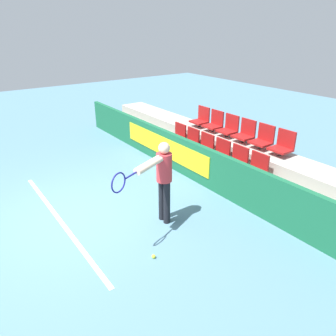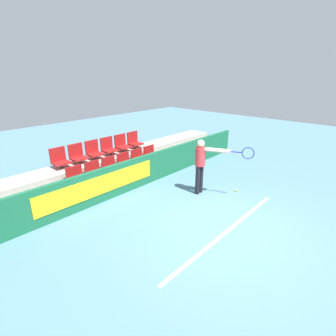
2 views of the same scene
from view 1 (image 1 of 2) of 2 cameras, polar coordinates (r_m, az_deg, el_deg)
name	(u,v)px [view 1 (image 1 of 2)]	position (r m, az deg, el deg)	size (l,w,h in m)	color
ground_plane	(72,217)	(6.79, -16.31, -8.16)	(30.00, 30.00, 0.00)	slate
court_baseline	(60,221)	(6.73, -18.26, -8.70)	(4.40, 0.08, 0.01)	white
barrier_wall	(192,160)	(7.93, 4.12, 1.37)	(10.93, 0.14, 0.94)	#19603D
bleacher_tier_front	(207,167)	(8.33, 6.87, 0.25)	(10.53, 0.85, 0.36)	#ADA89E
bleacher_tier_middle	(232,153)	(8.83, 11.04, 2.61)	(10.53, 0.85, 0.72)	#ADA89E
stadium_chair_0	(178,136)	(9.27, 1.69, 5.67)	(0.47, 0.40, 0.58)	#333333
stadium_chair_1	(190,141)	(8.85, 3.91, 4.74)	(0.47, 0.40, 0.58)	#333333
stadium_chair_2	(204,147)	(8.45, 6.34, 3.71)	(0.47, 0.40, 0.58)	#333333
stadium_chair_3	(220,153)	(8.06, 9.00, 2.57)	(0.47, 0.40, 0.58)	#333333
stadium_chair_4	(237,160)	(7.70, 11.90, 1.31)	(0.47, 0.40, 0.58)	#333333
stadium_chair_5	(256,168)	(7.37, 15.09, -0.07)	(0.47, 0.40, 0.58)	#333333
stadium_chair_6	(201,118)	(9.68, 5.78, 8.60)	(0.47, 0.40, 0.58)	#333333
stadium_chair_7	(214,123)	(9.28, 8.08, 7.82)	(0.47, 0.40, 0.58)	#333333
stadium_chair_8	(229,127)	(8.90, 10.58, 6.96)	(0.47, 0.40, 0.58)	#333333
stadium_chair_9	(245,133)	(8.54, 13.29, 6.00)	(0.47, 0.40, 0.58)	#333333
stadium_chair_10	(263,139)	(8.20, 16.21, 4.96)	(0.47, 0.40, 0.58)	#333333
stadium_chair_11	(283,145)	(7.89, 19.37, 3.81)	(0.47, 0.40, 0.58)	#333333
tennis_player	(162,176)	(5.88, -1.13, -1.45)	(0.71, 1.46, 1.60)	black
tennis_ball	(154,256)	(5.50, -2.53, -15.13)	(0.07, 0.07, 0.07)	#CCDB33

